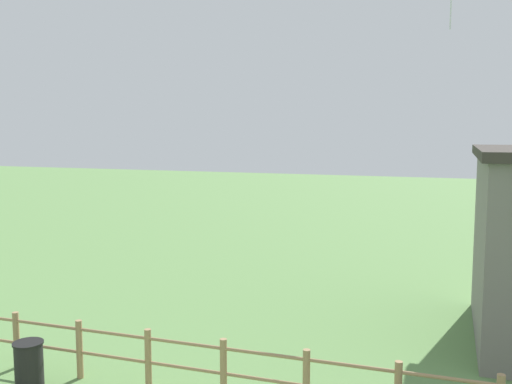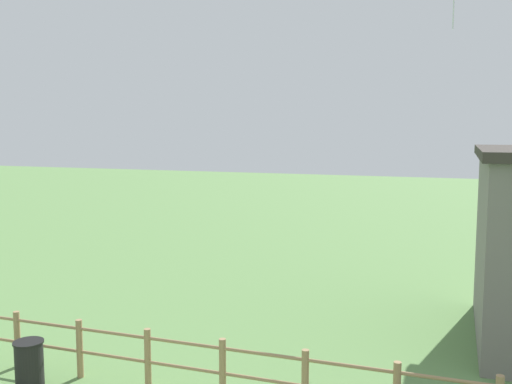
{
  "view_description": "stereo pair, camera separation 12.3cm",
  "coord_description": "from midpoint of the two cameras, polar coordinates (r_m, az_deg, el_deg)",
  "views": [
    {
      "loc": [
        4.09,
        -4.65,
        5.43
      ],
      "look_at": [
        0.0,
        7.37,
        3.99
      ],
      "focal_mm": 40.0,
      "sensor_mm": 36.0,
      "label": 1
    },
    {
      "loc": [
        4.2,
        -4.61,
        5.43
      ],
      "look_at": [
        0.0,
        7.37,
        3.99
      ],
      "focal_mm": 40.0,
      "sensor_mm": 36.0,
      "label": 2
    }
  ],
  "objects": [
    {
      "name": "wooden_fence",
      "position": [
        11.8,
        -3.05,
        -17.06
      ],
      "size": [
        16.97,
        0.14,
        1.29
      ],
      "color": "#9E7F56",
      "rests_on": "ground_plane"
    },
    {
      "name": "trash_bin",
      "position": [
        13.33,
        -21.47,
        -15.71
      ],
      "size": [
        0.63,
        0.63,
        0.99
      ],
      "color": "black",
      "rests_on": "ground_plane"
    }
  ]
}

